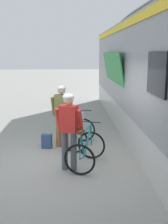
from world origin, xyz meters
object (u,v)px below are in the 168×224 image
(cyclist_near_in_olive, at_px, (62,110))
(backpack_on_platform, at_px, (47,141))
(water_bottle_near_the_bikes, at_px, (87,142))
(bicycle_near_silver, at_px, (79,133))
(bicycle_far_teal, at_px, (86,150))
(cyclist_far_in_red, at_px, (69,125))

(cyclist_near_in_olive, height_order, backpack_on_platform, cyclist_near_in_olive)
(backpack_on_platform, height_order, water_bottle_near_the_bikes, backpack_on_platform)
(bicycle_near_silver, xyz_separation_m, bicycle_far_teal, (0.10, -1.42, 0.00))
(cyclist_far_in_red, relative_size, bicycle_far_teal, 1.42)
(cyclist_near_in_olive, relative_size, water_bottle_near_the_bikes, 8.86)
(cyclist_far_in_red, height_order, bicycle_far_teal, cyclist_far_in_red)
(water_bottle_near_the_bikes, bearing_deg, bicycle_near_silver, -154.16)
(cyclist_far_in_red, distance_m, bicycle_far_teal, 0.78)
(bicycle_far_teal, relative_size, backpack_on_platform, 3.10)
(bicycle_near_silver, bearing_deg, bicycle_far_teal, -85.89)
(bicycle_near_silver, height_order, backpack_on_platform, bicycle_near_silver)
(bicycle_far_teal, bearing_deg, backpack_on_platform, 127.19)
(backpack_on_platform, bearing_deg, bicycle_near_silver, 13.73)
(cyclist_far_in_red, xyz_separation_m, bicycle_far_teal, (0.39, 0.17, -0.65))
(cyclist_near_in_olive, height_order, bicycle_near_silver, cyclist_near_in_olive)
(bicycle_near_silver, bearing_deg, cyclist_near_in_olive, 177.04)
(cyclist_far_in_red, height_order, backpack_on_platform, cyclist_far_in_red)
(bicycle_near_silver, distance_m, backpack_on_platform, 0.94)
(cyclist_far_in_red, distance_m, backpack_on_platform, 1.86)
(cyclist_near_in_olive, xyz_separation_m, bicycle_near_silver, (0.49, -0.03, -0.65))
(cyclist_near_in_olive, distance_m, backpack_on_platform, 0.96)
(backpack_on_platform, distance_m, water_bottle_near_the_bikes, 1.16)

